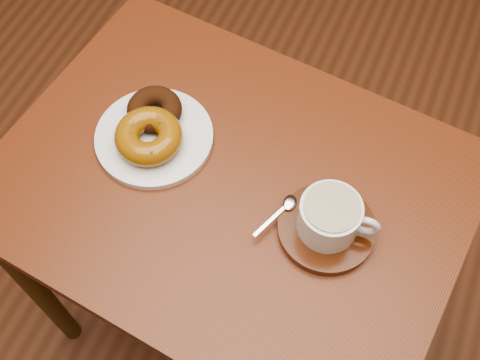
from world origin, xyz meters
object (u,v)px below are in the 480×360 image
at_px(cafe_table, 230,213).
at_px(coffee_cup, 331,217).
at_px(donut_plate, 154,137).
at_px(saucer, 326,228).

height_order(cafe_table, coffee_cup, coffee_cup).
bearing_deg(cafe_table, donut_plate, 176.01).
bearing_deg(coffee_cup, donut_plate, 165.52).
relative_size(cafe_table, coffee_cup, 6.60).
bearing_deg(cafe_table, saucer, -0.51).
distance_m(donut_plate, saucer, 0.33).
bearing_deg(saucer, cafe_table, 173.19).
relative_size(donut_plate, coffee_cup, 1.61).
height_order(cafe_table, donut_plate, donut_plate).
height_order(donut_plate, coffee_cup, coffee_cup).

